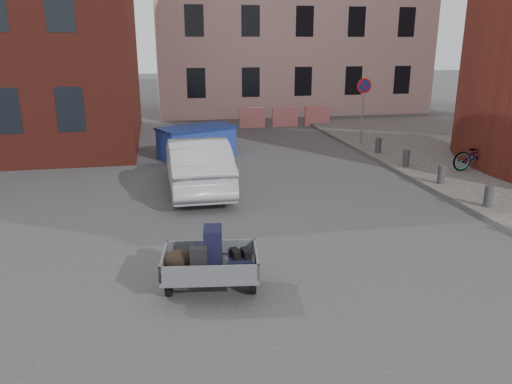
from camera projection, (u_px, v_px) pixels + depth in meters
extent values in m
plane|color=#38383A|center=(269.00, 247.00, 10.58)|extent=(120.00, 120.00, 0.00)
cylinder|color=gray|center=(362.00, 112.00, 20.20)|extent=(0.07, 0.07, 2.60)
cylinder|color=red|center=(364.00, 86.00, 19.88)|extent=(0.60, 0.03, 0.60)
cylinder|color=navy|center=(364.00, 86.00, 19.86)|extent=(0.44, 0.03, 0.44)
cylinder|color=#3A3A3D|center=(488.00, 196.00, 12.71)|extent=(0.22, 0.22, 0.55)
cylinder|color=#3A3A3D|center=(442.00, 175.00, 14.77)|extent=(0.22, 0.22, 0.55)
cylinder|color=#3A3A3D|center=(406.00, 158.00, 16.84)|extent=(0.22, 0.22, 0.55)
cylinder|color=#3A3A3D|center=(378.00, 145.00, 18.90)|extent=(0.22, 0.22, 0.55)
cube|color=red|center=(252.00, 118.00, 24.97)|extent=(1.30, 0.18, 1.00)
cube|color=red|center=(285.00, 117.00, 25.29)|extent=(1.30, 0.18, 1.00)
cube|color=red|center=(317.00, 116.00, 25.61)|extent=(1.30, 0.18, 1.00)
cylinder|color=black|center=(169.00, 283.00, 8.52)|extent=(0.16, 0.45, 0.44)
cylinder|color=black|center=(253.00, 281.00, 8.60)|extent=(0.16, 0.45, 0.44)
cube|color=slate|center=(211.00, 270.00, 8.49)|extent=(1.74, 1.31, 0.08)
cube|color=slate|center=(164.00, 261.00, 8.40)|extent=(0.19, 1.10, 0.28)
cube|color=slate|center=(256.00, 259.00, 8.48)|extent=(0.19, 1.10, 0.28)
cube|color=slate|center=(211.00, 247.00, 8.95)|extent=(1.59, 0.26, 0.28)
cube|color=slate|center=(209.00, 274.00, 7.93)|extent=(1.59, 0.26, 0.28)
cube|color=slate|center=(212.00, 251.00, 9.37)|extent=(0.18, 0.70, 0.06)
cube|color=black|center=(213.00, 247.00, 8.43)|extent=(0.36, 0.49, 0.70)
cube|color=black|center=(240.00, 262.00, 8.38)|extent=(0.48, 0.65, 0.25)
ellipsoid|color=black|center=(180.00, 260.00, 8.35)|extent=(0.64, 0.44, 0.36)
cube|color=black|center=(199.00, 261.00, 8.16)|extent=(0.30, 0.22, 0.48)
ellipsoid|color=#1744B2|center=(208.00, 253.00, 8.78)|extent=(0.40, 0.35, 0.24)
cube|color=black|center=(235.00, 253.00, 8.27)|extent=(0.14, 0.28, 0.13)
cube|color=black|center=(246.00, 253.00, 8.28)|extent=(0.14, 0.28, 0.13)
cube|color=navy|center=(197.00, 143.00, 18.60)|extent=(2.98, 2.30, 1.07)
cube|color=navy|center=(196.00, 128.00, 18.44)|extent=(3.09, 2.42, 0.09)
imported|color=#A5A7AD|center=(197.00, 164.00, 14.43)|extent=(1.70, 4.74, 1.55)
imported|color=black|center=(478.00, 155.00, 16.32)|extent=(1.90, 0.75, 0.98)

